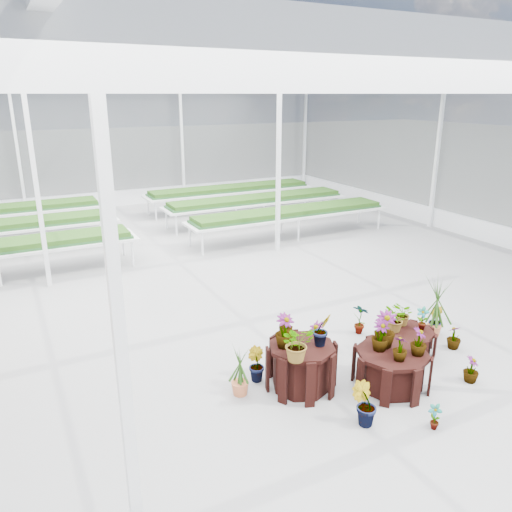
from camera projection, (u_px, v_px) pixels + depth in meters
name	position (u px, v px, depth m)	size (l,w,h in m)	color
ground_plane	(243.00, 328.00, 9.36)	(24.00, 24.00, 0.00)	gray
greenhouse_shell	(242.00, 211.00, 8.67)	(18.00, 24.00, 4.50)	white
steel_frame	(242.00, 211.00, 8.67)	(18.00, 24.00, 4.50)	silver
nursery_benches	(141.00, 223.00, 15.32)	(16.00, 7.00, 0.84)	silver
plinth_tall	(301.00, 366.00, 7.39)	(1.02, 1.02, 0.70)	black
plinth_mid	(391.00, 369.00, 7.42)	(1.11, 1.11, 0.59)	black
plinth_low	(408.00, 341.00, 8.48)	(0.88, 0.88, 0.40)	black
nursery_plants	(364.00, 334.00, 7.87)	(4.40, 2.93, 1.30)	#1F4012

